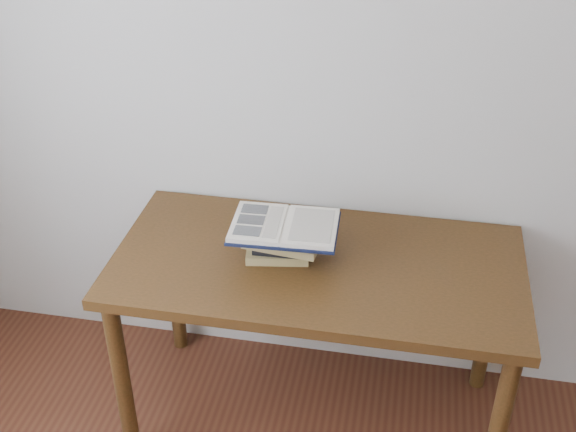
# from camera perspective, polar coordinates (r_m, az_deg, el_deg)

# --- Properties ---
(room_shell) EXTENTS (3.54, 3.54, 2.62)m
(room_shell) POSITION_cam_1_polar(r_m,az_deg,el_deg) (0.89, -8.49, -9.50)
(room_shell) COLOR beige
(room_shell) RESTS_ON ground
(desk) EXTENTS (1.41, 0.71, 0.76)m
(desk) POSITION_cam_1_polar(r_m,az_deg,el_deg) (2.54, 2.29, -5.34)
(desk) COLOR #4B2B12
(desk) RESTS_ON ground
(book_stack) EXTENTS (0.28, 0.21, 0.12)m
(book_stack) POSITION_cam_1_polar(r_m,az_deg,el_deg) (2.47, -0.59, -1.88)
(book_stack) COLOR #A18B53
(book_stack) RESTS_ON desk
(open_book) EXTENTS (0.37, 0.26, 0.03)m
(open_book) POSITION_cam_1_polar(r_m,az_deg,el_deg) (2.42, -0.27, -0.81)
(open_book) COLOR black
(open_book) RESTS_ON book_stack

